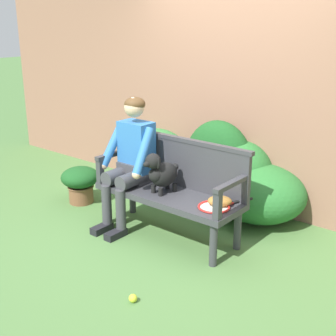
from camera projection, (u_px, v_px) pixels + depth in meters
ground_plane at (168, 235)px, 4.59m from camera, size 40.00×40.00×0.00m
brick_garden_fence at (241, 99)px, 5.16m from camera, size 8.00×0.30×2.40m
hedge_bush_mid_left at (218, 164)px, 5.15m from camera, size 0.86×0.52×1.00m
hedge_bush_far_left at (156, 159)px, 5.73m from camera, size 0.92×0.80×0.77m
hedge_bush_mid_right at (239, 177)px, 5.04m from camera, size 0.76×0.76×0.81m
hedge_bush_far_right at (257, 192)px, 4.87m from camera, size 1.06×0.94×0.61m
garden_bench at (168, 199)px, 4.46m from camera, size 1.50×0.52×0.46m
bench_backrest at (183, 162)px, 4.53m from camera, size 1.54×0.06×0.50m
bench_armrest_left_end at (109, 161)px, 4.74m from camera, size 0.06×0.52×0.28m
bench_armrest_right_end at (226, 193)px, 3.88m from camera, size 0.06×0.52×0.28m
person_seated at (131, 157)px, 4.63m from camera, size 0.56×0.66×1.33m
dog_on_bench at (161, 173)px, 4.37m from camera, size 0.24×0.42×0.42m
tennis_racket at (216, 206)px, 4.09m from camera, size 0.38×0.58×0.03m
baseball_glove at (220, 201)px, 4.12m from camera, size 0.28×0.27×0.09m
tennis_ball at (133, 298)px, 3.51m from camera, size 0.07×0.07×0.07m
potted_plant at (80, 182)px, 5.33m from camera, size 0.44×0.44×0.43m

